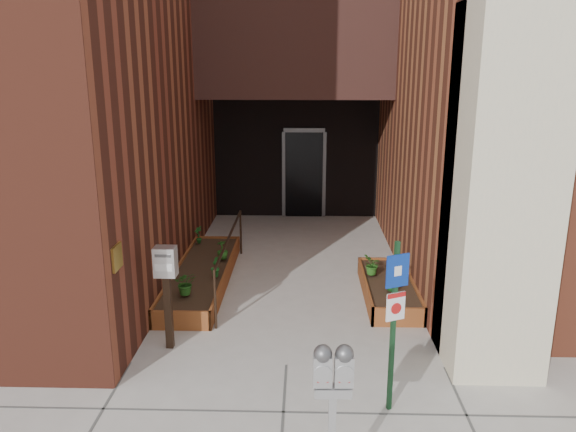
{
  "coord_description": "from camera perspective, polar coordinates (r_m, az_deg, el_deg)",
  "views": [
    {
      "loc": [
        0.21,
        -6.37,
        3.7
      ],
      "look_at": [
        -0.03,
        1.8,
        1.48
      ],
      "focal_mm": 35.0,
      "sensor_mm": 36.0,
      "label": 1
    }
  ],
  "objects": [
    {
      "name": "shrub_right_c",
      "position": [
        9.45,
        8.55,
        -4.94
      ],
      "size": [
        0.35,
        0.35,
        0.34
      ],
      "primitive_type": "imported",
      "rotation": [
        0.0,
        0.0,
        4.58
      ],
      "color": "#275E1B",
      "rests_on": "planter_right"
    },
    {
      "name": "payment_dropbox",
      "position": [
        7.52,
        -12.26,
        -5.97
      ],
      "size": [
        0.29,
        0.22,
        1.42
      ],
      "color": "black",
      "rests_on": "ground"
    },
    {
      "name": "ground",
      "position": [
        7.37,
        -0.18,
        -14.91
      ],
      "size": [
        80.0,
        80.0,
        0.0
      ],
      "primitive_type": "plane",
      "color": "#9E9991",
      "rests_on": "ground"
    },
    {
      "name": "handrail",
      "position": [
        9.58,
        -5.96,
        -2.82
      ],
      "size": [
        0.04,
        3.34,
        0.9
      ],
      "color": "black",
      "rests_on": "ground"
    },
    {
      "name": "shrub_left_d",
      "position": [
        11.1,
        -9.08,
        -1.9
      ],
      "size": [
        0.25,
        0.25,
        0.34
      ],
      "primitive_type": "imported",
      "rotation": [
        0.0,
        0.0,
        5.42
      ],
      "color": "#17531A",
      "rests_on": "planter_left"
    },
    {
      "name": "sign_post",
      "position": [
        6.09,
        10.79,
        -9.33
      ],
      "size": [
        0.25,
        0.13,
        1.95
      ],
      "color": "#14381D",
      "rests_on": "ground"
    },
    {
      "name": "planter_left",
      "position": [
        9.91,
        -8.71,
        -6.07
      ],
      "size": [
        0.9,
        3.6,
        0.3
      ],
      "color": "brown",
      "rests_on": "ground"
    },
    {
      "name": "parking_meter",
      "position": [
        4.85,
        4.59,
        -16.48
      ],
      "size": [
        0.33,
        0.16,
        1.5
      ],
      "color": "#A7A7A9",
      "rests_on": "ground"
    },
    {
      "name": "shrub_left_c",
      "position": [
        10.16,
        -6.67,
        -3.4
      ],
      "size": [
        0.25,
        0.25,
        0.35
      ],
      "primitive_type": "imported",
      "rotation": [
        0.0,
        0.0,
        3.48
      ],
      "color": "#215A19",
      "rests_on": "planter_left"
    },
    {
      "name": "architecture",
      "position": [
        13.33,
        0.01,
        20.74
      ],
      "size": [
        20.0,
        14.6,
        10.0
      ],
      "color": "maroon",
      "rests_on": "ground"
    },
    {
      "name": "shrub_left_a",
      "position": [
        8.71,
        -10.35,
        -6.72
      ],
      "size": [
        0.4,
        0.4,
        0.36
      ],
      "primitive_type": "imported",
      "rotation": [
        0.0,
        0.0,
        0.25
      ],
      "color": "#215518",
      "rests_on": "planter_left"
    },
    {
      "name": "shrub_left_b",
      "position": [
        9.36,
        -7.42,
        -5.15
      ],
      "size": [
        0.2,
        0.2,
        0.32
      ],
      "primitive_type": "imported",
      "rotation": [
        0.0,
        0.0,
        1.69
      ],
      "color": "#1B5F1F",
      "rests_on": "planter_left"
    },
    {
      "name": "planter_right",
      "position": [
        9.39,
        10.16,
        -7.36
      ],
      "size": [
        0.8,
        2.2,
        0.3
      ],
      "color": "brown",
      "rests_on": "ground"
    },
    {
      "name": "shrub_right_a",
      "position": [
        8.86,
        10.53,
        -6.37
      ],
      "size": [
        0.21,
        0.21,
        0.35
      ],
      "primitive_type": "imported",
      "rotation": [
        0.0,
        0.0,
        1.51
      ],
      "color": "#16501A",
      "rests_on": "planter_right"
    },
    {
      "name": "shrub_right_b",
      "position": [
        9.35,
        11.73,
        -5.4
      ],
      "size": [
        0.23,
        0.23,
        0.31
      ],
      "primitive_type": "imported",
      "rotation": [
        0.0,
        0.0,
        2.37
      ],
      "color": "#18541D",
      "rests_on": "planter_right"
    }
  ]
}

